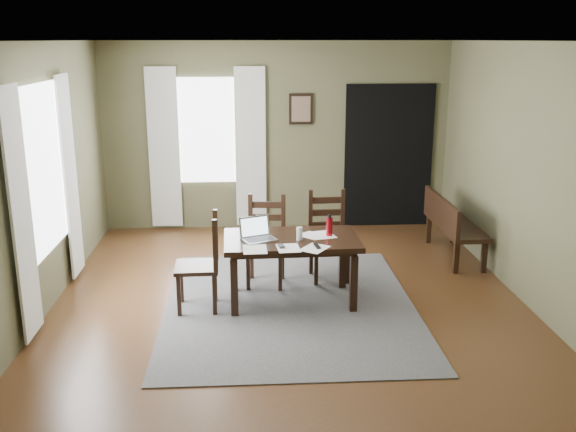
{
  "coord_description": "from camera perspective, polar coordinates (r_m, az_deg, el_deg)",
  "views": [
    {
      "loc": [
        -0.4,
        -6.26,
        2.72
      ],
      "look_at": [
        0.0,
        0.3,
        0.9
      ],
      "focal_mm": 40.0,
      "sensor_mm": 36.0,
      "label": 1
    }
  ],
  "objects": [
    {
      "name": "laptop",
      "position": [
        6.65,
        -2.77,
        -1.58
      ],
      "size": [
        0.41,
        0.37,
        0.23
      ],
      "rotation": [
        0.0,
        0.0,
        0.39
      ],
      "color": "#B7B7BC",
      "rests_on": "dining_table"
    },
    {
      "name": "curtain_back_right",
      "position": [
        9.32,
        -3.35,
        6.07
      ],
      "size": [
        0.44,
        0.03,
        2.3
      ],
      "color": "silver",
      "rests_on": "ground"
    },
    {
      "name": "paper_c",
      "position": [
        6.77,
        2.15,
        -1.75
      ],
      "size": [
        0.34,
        0.34,
        0.0
      ],
      "primitive_type": "cube",
      "rotation": [
        0.0,
        0.0,
        0.73
      ],
      "color": "white",
      "rests_on": "dining_table"
    },
    {
      "name": "window_back",
      "position": [
        9.33,
        -7.22,
        7.54
      ],
      "size": [
        1.0,
        0.01,
        1.5
      ],
      "color": "white",
      "rests_on": "ground"
    },
    {
      "name": "rug",
      "position": [
        6.83,
        0.16,
        -7.92
      ],
      "size": [
        2.6,
        3.2,
        0.01
      ],
      "color": "#494949",
      "rests_on": "ground"
    },
    {
      "name": "window_left",
      "position": [
        6.9,
        -20.94,
        3.85
      ],
      "size": [
        0.01,
        1.3,
        1.7
      ],
      "color": "white",
      "rests_on": "ground"
    },
    {
      "name": "curtain_left_near",
      "position": [
        6.18,
        -22.63,
        0.04
      ],
      "size": [
        0.03,
        0.48,
        2.3
      ],
      "color": "silver",
      "rests_on": "ground"
    },
    {
      "name": "chair_back_right",
      "position": [
        7.45,
        3.61,
        -1.86
      ],
      "size": [
        0.47,
        0.48,
        1.02
      ],
      "rotation": [
        0.0,
        0.0,
        0.06
      ],
      "color": "black",
      "rests_on": "rug"
    },
    {
      "name": "doorway_back",
      "position": [
        9.6,
        8.92,
        5.27
      ],
      "size": [
        1.3,
        0.03,
        2.1
      ],
      "color": "black",
      "rests_on": "ground"
    },
    {
      "name": "framed_picture",
      "position": [
        9.31,
        1.16,
        9.49
      ],
      "size": [
        0.34,
        0.03,
        0.44
      ],
      "color": "black",
      "rests_on": "ground"
    },
    {
      "name": "curtain_back_left",
      "position": [
        9.4,
        -10.97,
        5.89
      ],
      "size": [
        0.44,
        0.03,
        2.3
      ],
      "color": "silver",
      "rests_on": "ground"
    },
    {
      "name": "chair_back_left",
      "position": [
        7.27,
        -1.97,
        -2.33
      ],
      "size": [
        0.49,
        0.49,
        1.01
      ],
      "rotation": [
        0.0,
        0.0,
        -0.12
      ],
      "color": "black",
      "rests_on": "rug"
    },
    {
      "name": "computer_mouse",
      "position": [
        6.38,
        -0.6,
        -2.7
      ],
      "size": [
        0.07,
        0.1,
        0.03
      ],
      "primitive_type": "cube",
      "rotation": [
        0.0,
        0.0,
        0.25
      ],
      "color": "#3F3F42",
      "rests_on": "dining_table"
    },
    {
      "name": "paper_a",
      "position": [
        6.34,
        -2.95,
        -2.97
      ],
      "size": [
        0.24,
        0.31,
        0.0
      ],
      "primitive_type": "cube",
      "rotation": [
        0.0,
        0.0,
        0.03
      ],
      "color": "white",
      "rests_on": "dining_table"
    },
    {
      "name": "paper_e",
      "position": [
        6.37,
        0.03,
        -2.88
      ],
      "size": [
        0.24,
        0.3,
        0.0
      ],
      "primitive_type": "cube",
      "rotation": [
        0.0,
        0.0,
        0.08
      ],
      "color": "white",
      "rests_on": "dining_table"
    },
    {
      "name": "tv_remote",
      "position": [
        6.41,
        2.6,
        -2.69
      ],
      "size": [
        0.06,
        0.16,
        0.02
      ],
      "primitive_type": "cube",
      "rotation": [
        0.0,
        0.0,
        0.13
      ],
      "color": "black",
      "rests_on": "dining_table"
    },
    {
      "name": "ground",
      "position": [
        6.83,
        0.16,
        -8.01
      ],
      "size": [
        5.0,
        6.0,
        0.01
      ],
      "color": "#492C16"
    },
    {
      "name": "water_bottle",
      "position": [
        6.75,
        3.7,
        -0.9
      ],
      "size": [
        0.09,
        0.09,
        0.23
      ],
      "rotation": [
        0.0,
        0.0,
        0.43
      ],
      "color": "maroon",
      "rests_on": "dining_table"
    },
    {
      "name": "curtain_left_far",
      "position": [
        7.71,
        -18.8,
        3.28
      ],
      "size": [
        0.03,
        0.48,
        2.3
      ],
      "color": "silver",
      "rests_on": "ground"
    },
    {
      "name": "chair_end",
      "position": [
        6.64,
        -7.65,
        -4.24
      ],
      "size": [
        0.46,
        0.45,
        1.0
      ],
      "rotation": [
        0.0,
        0.0,
        -1.54
      ],
      "color": "black",
      "rests_on": "rug"
    },
    {
      "name": "room_shell",
      "position": [
        6.34,
        0.17,
        7.17
      ],
      "size": [
        5.02,
        6.02,
        2.71
      ],
      "color": "brown",
      "rests_on": "ground"
    },
    {
      "name": "bench",
      "position": [
        8.43,
        14.25,
        -0.47
      ],
      "size": [
        0.45,
        1.4,
        0.79
      ],
      "rotation": [
        0.0,
        0.0,
        1.57
      ],
      "color": "black",
      "rests_on": "ground"
    },
    {
      "name": "dining_table",
      "position": [
        6.73,
        0.3,
        -2.66
      ],
      "size": [
        1.43,
        0.88,
        0.7
      ],
      "rotation": [
        0.0,
        0.0,
        0.03
      ],
      "color": "black",
      "rests_on": "rug"
    },
    {
      "name": "drinking_glass",
      "position": [
        6.6,
        1.03,
        -1.59
      ],
      "size": [
        0.08,
        0.08,
        0.14
      ],
      "primitive_type": "cylinder",
      "rotation": [
        0.0,
        0.0,
        0.26
      ],
      "color": "silver",
      "rests_on": "dining_table"
    },
    {
      "name": "paper_d",
      "position": [
        6.8,
        3.1,
        -1.69
      ],
      "size": [
        0.29,
        0.34,
        0.0
      ],
      "primitive_type": "cube",
      "rotation": [
        0.0,
        0.0,
        0.24
      ],
      "color": "white",
      "rests_on": "dining_table"
    },
    {
      "name": "paper_b",
      "position": [
        6.37,
        2.38,
        -2.89
      ],
      "size": [
        0.35,
        0.36,
        0.0
      ],
      "primitive_type": "cube",
      "rotation": [
        0.0,
        0.0,
        -0.61
      ],
      "color": "white",
      "rests_on": "dining_table"
    }
  ]
}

